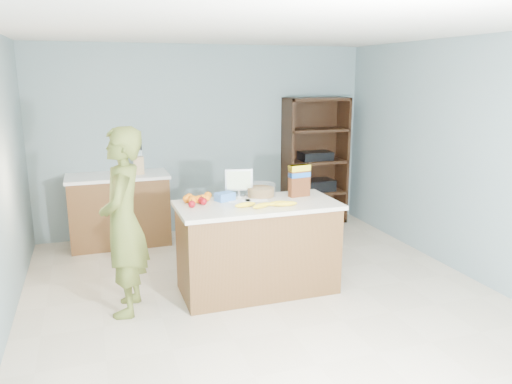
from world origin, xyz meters
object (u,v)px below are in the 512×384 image
object	(u,v)px
shelving_unit	(314,163)
counter_peninsula	(258,251)
person	(124,222)
tv	(239,181)
cereal_box	(299,178)

from	to	relation	value
shelving_unit	counter_peninsula	bearing A→B (deg)	-127.11
counter_peninsula	person	bearing A→B (deg)	-177.84
tv	person	bearing A→B (deg)	-162.10
person	tv	world-z (taller)	person
person	tv	distance (m)	1.25
shelving_unit	cereal_box	xyz separation A→B (m)	(-1.06, -1.92, 0.22)
person	tv	xyz separation A→B (m)	(1.18, 0.38, 0.22)
tv	counter_peninsula	bearing A→B (deg)	-74.84
tv	cereal_box	size ratio (longest dim) A/B	0.87
counter_peninsula	person	world-z (taller)	person
counter_peninsula	person	size ratio (longest dim) A/B	0.93
tv	cereal_box	distance (m)	0.62
counter_peninsula	shelving_unit	bearing A→B (deg)	52.89
counter_peninsula	cereal_box	xyz separation A→B (m)	(0.49, 0.13, 0.67)
counter_peninsula	cereal_box	bearing A→B (deg)	14.90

